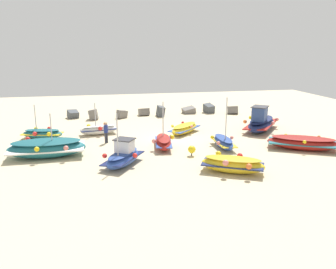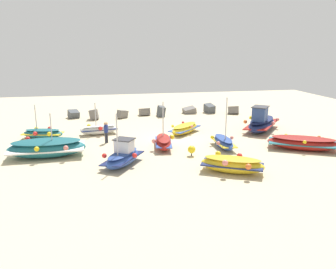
{
  "view_description": "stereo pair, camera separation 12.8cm",
  "coord_description": "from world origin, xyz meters",
  "px_view_note": "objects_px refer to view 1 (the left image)",
  "views": [
    {
      "loc": [
        -5.85,
        -27.18,
        7.46
      ],
      "look_at": [
        -0.75,
        -2.19,
        0.9
      ],
      "focal_mm": 37.13,
      "sensor_mm": 36.0,
      "label": 1
    },
    {
      "loc": [
        -5.73,
        -27.21,
        7.46
      ],
      "look_at": [
        -0.75,
        -2.19,
        0.9
      ],
      "focal_mm": 37.13,
      "sensor_mm": 36.0,
      "label": 2
    }
  ],
  "objects_px": {
    "fishing_boat_5": "(233,164)",
    "fishing_boat_7": "(123,156)",
    "mooring_buoy_0": "(192,149)",
    "fishing_boat_1": "(185,128)",
    "fishing_boat_8": "(99,129)",
    "fishing_boat_3": "(303,143)",
    "fishing_boat_6": "(42,133)",
    "person_walking": "(106,131)",
    "fishing_boat_9": "(261,123)",
    "fishing_boat_4": "(47,148)",
    "fishing_boat_0": "(163,142)",
    "fishing_boat_2": "(223,142)"
  },
  "relations": [
    {
      "from": "fishing_boat_0",
      "to": "fishing_boat_6",
      "type": "height_order",
      "value": "fishing_boat_0"
    },
    {
      "from": "fishing_boat_5",
      "to": "fishing_boat_7",
      "type": "xyz_separation_m",
      "value": [
        -6.36,
        2.7,
        0.05
      ]
    },
    {
      "from": "fishing_boat_8",
      "to": "mooring_buoy_0",
      "type": "relative_size",
      "value": 4.56
    },
    {
      "from": "mooring_buoy_0",
      "to": "fishing_boat_1",
      "type": "bearing_deg",
      "value": 80.28
    },
    {
      "from": "fishing_boat_2",
      "to": "fishing_boat_8",
      "type": "xyz_separation_m",
      "value": [
        -9.11,
        5.96,
        -0.0
      ]
    },
    {
      "from": "fishing_boat_7",
      "to": "fishing_boat_9",
      "type": "distance_m",
      "value": 14.58
    },
    {
      "from": "fishing_boat_6",
      "to": "fishing_boat_7",
      "type": "xyz_separation_m",
      "value": [
        6.03,
        -7.93,
        0.15
      ]
    },
    {
      "from": "fishing_boat_9",
      "to": "mooring_buoy_0",
      "type": "xyz_separation_m",
      "value": [
        -8.06,
        -5.9,
        -0.27
      ]
    },
    {
      "from": "fishing_boat_2",
      "to": "fishing_boat_6",
      "type": "height_order",
      "value": "fishing_boat_2"
    },
    {
      "from": "fishing_boat_6",
      "to": "fishing_boat_5",
      "type": "bearing_deg",
      "value": -26.64
    },
    {
      "from": "fishing_boat_8",
      "to": "fishing_boat_9",
      "type": "height_order",
      "value": "fishing_boat_8"
    },
    {
      "from": "fishing_boat_5",
      "to": "fishing_boat_6",
      "type": "distance_m",
      "value": 16.32
    },
    {
      "from": "fishing_boat_0",
      "to": "fishing_boat_2",
      "type": "height_order",
      "value": "fishing_boat_2"
    },
    {
      "from": "fishing_boat_1",
      "to": "fishing_boat_6",
      "type": "height_order",
      "value": "fishing_boat_6"
    },
    {
      "from": "fishing_boat_5",
      "to": "person_walking",
      "type": "distance_m",
      "value": 10.94
    },
    {
      "from": "fishing_boat_2",
      "to": "mooring_buoy_0",
      "type": "xyz_separation_m",
      "value": [
        -2.85,
        -1.43,
        0.01
      ]
    },
    {
      "from": "fishing_boat_6",
      "to": "fishing_boat_8",
      "type": "distance_m",
      "value": 4.59
    },
    {
      "from": "mooring_buoy_0",
      "to": "fishing_boat_2",
      "type": "bearing_deg",
      "value": 26.62
    },
    {
      "from": "fishing_boat_4",
      "to": "fishing_boat_3",
      "type": "bearing_deg",
      "value": 173.46
    },
    {
      "from": "fishing_boat_2",
      "to": "fishing_boat_5",
      "type": "height_order",
      "value": "fishing_boat_2"
    },
    {
      "from": "fishing_boat_0",
      "to": "fishing_boat_7",
      "type": "xyz_separation_m",
      "value": [
        -3.24,
        -3.22,
        0.11
      ]
    },
    {
      "from": "fishing_boat_3",
      "to": "fishing_boat_4",
      "type": "height_order",
      "value": "fishing_boat_4"
    },
    {
      "from": "fishing_boat_3",
      "to": "fishing_boat_7",
      "type": "bearing_deg",
      "value": -148.58
    },
    {
      "from": "fishing_boat_4",
      "to": "fishing_boat_5",
      "type": "xyz_separation_m",
      "value": [
        11.38,
        -5.39,
        -0.12
      ]
    },
    {
      "from": "fishing_boat_6",
      "to": "fishing_boat_0",
      "type": "bearing_deg",
      "value": -12.97
    },
    {
      "from": "fishing_boat_0",
      "to": "fishing_boat_3",
      "type": "bearing_deg",
      "value": 84.91
    },
    {
      "from": "fishing_boat_5",
      "to": "person_walking",
      "type": "bearing_deg",
      "value": 159.76
    },
    {
      "from": "fishing_boat_1",
      "to": "fishing_boat_5",
      "type": "distance_m",
      "value": 9.96
    },
    {
      "from": "fishing_boat_1",
      "to": "mooring_buoy_0",
      "type": "relative_size",
      "value": 4.74
    },
    {
      "from": "fishing_boat_0",
      "to": "mooring_buoy_0",
      "type": "xyz_separation_m",
      "value": [
        1.57,
        -2.27,
        -0.01
      ]
    },
    {
      "from": "fishing_boat_8",
      "to": "fishing_boat_9",
      "type": "xyz_separation_m",
      "value": [
        14.32,
        -1.48,
        0.28
      ]
    },
    {
      "from": "fishing_boat_0",
      "to": "fishing_boat_4",
      "type": "relative_size",
      "value": 0.66
    },
    {
      "from": "fishing_boat_1",
      "to": "mooring_buoy_0",
      "type": "height_order",
      "value": "fishing_boat_1"
    },
    {
      "from": "fishing_boat_1",
      "to": "fishing_boat_3",
      "type": "relative_size",
      "value": 0.64
    },
    {
      "from": "fishing_boat_4",
      "to": "fishing_boat_9",
      "type": "relative_size",
      "value": 0.96
    },
    {
      "from": "person_walking",
      "to": "mooring_buoy_0",
      "type": "relative_size",
      "value": 2.28
    },
    {
      "from": "fishing_boat_3",
      "to": "fishing_boat_9",
      "type": "relative_size",
      "value": 0.98
    },
    {
      "from": "fishing_boat_1",
      "to": "fishing_boat_8",
      "type": "bearing_deg",
      "value": 126.67
    },
    {
      "from": "person_walking",
      "to": "fishing_boat_3",
      "type": "bearing_deg",
      "value": -150.98
    },
    {
      "from": "fishing_boat_3",
      "to": "fishing_boat_7",
      "type": "height_order",
      "value": "fishing_boat_7"
    },
    {
      "from": "fishing_boat_4",
      "to": "person_walking",
      "type": "relative_size",
      "value": 3.16
    },
    {
      "from": "fishing_boat_3",
      "to": "mooring_buoy_0",
      "type": "distance_m",
      "value": 8.45
    },
    {
      "from": "fishing_boat_8",
      "to": "fishing_boat_3",
      "type": "bearing_deg",
      "value": -37.66
    },
    {
      "from": "fishing_boat_0",
      "to": "fishing_boat_3",
      "type": "relative_size",
      "value": 0.64
    },
    {
      "from": "fishing_boat_9",
      "to": "fishing_boat_7",
      "type": "bearing_deg",
      "value": -22.83
    },
    {
      "from": "person_walking",
      "to": "fishing_boat_5",
      "type": "bearing_deg",
      "value": 178.85
    },
    {
      "from": "fishing_boat_9",
      "to": "mooring_buoy_0",
      "type": "bearing_deg",
      "value": -14.64
    },
    {
      "from": "fishing_boat_7",
      "to": "fishing_boat_8",
      "type": "relative_size",
      "value": 1.14
    },
    {
      "from": "fishing_boat_3",
      "to": "person_walking",
      "type": "relative_size",
      "value": 3.23
    },
    {
      "from": "fishing_boat_2",
      "to": "fishing_boat_5",
      "type": "xyz_separation_m",
      "value": [
        -1.29,
        -5.08,
        0.08
      ]
    }
  ]
}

